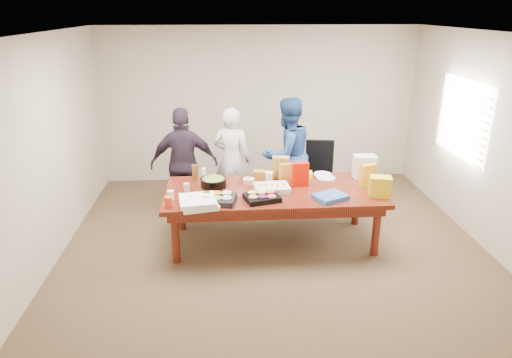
{
  "coord_description": "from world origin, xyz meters",
  "views": [
    {
      "loc": [
        -0.63,
        -5.48,
        2.97
      ],
      "look_at": [
        -0.22,
        0.1,
        0.87
      ],
      "focal_mm": 32.16,
      "sensor_mm": 36.0,
      "label": 1
    }
  ],
  "objects": [
    {
      "name": "plate_b",
      "position": [
        0.75,
        0.52,
        0.76
      ],
      "size": [
        0.26,
        0.26,
        0.02
      ],
      "primitive_type": "cylinder",
      "rotation": [
        0.0,
        0.0,
        0.04
      ],
      "color": "white",
      "rests_on": "conference_table"
    },
    {
      "name": "window_panel",
      "position": [
        2.72,
        0.6,
        1.5
      ],
      "size": [
        0.03,
        1.4,
        1.1
      ],
      "primitive_type": "cube",
      "color": "white",
      "rests_on": "wall_right"
    },
    {
      "name": "chip_bag_blue",
      "position": [
        0.66,
        -0.35,
        0.78
      ],
      "size": [
        0.46,
        0.42,
        0.06
      ],
      "primitive_type": "cube",
      "rotation": [
        0.0,
        0.0,
        0.45
      ],
      "color": "#2F58A4",
      "rests_on": "conference_table"
    },
    {
      "name": "office_chair",
      "position": [
        0.84,
        0.98,
        0.51
      ],
      "size": [
        0.59,
        0.59,
        1.02
      ],
      "primitive_type": "cube",
      "rotation": [
        0.0,
        0.0,
        -0.13
      ],
      "color": "black",
      "rests_on": "floor"
    },
    {
      "name": "pizza_box_upper",
      "position": [
        -0.96,
        -0.45,
        0.82
      ],
      "size": [
        0.48,
        0.48,
        0.05
      ],
      "primitive_type": "cube",
      "rotation": [
        0.0,
        0.0,
        0.14
      ],
      "color": "white",
      "rests_on": "pizza_box_lower"
    },
    {
      "name": "red_cup",
      "position": [
        -1.3,
        -0.45,
        0.81
      ],
      "size": [
        0.11,
        0.11,
        0.13
      ],
      "primitive_type": "cylinder",
      "rotation": [
        0.0,
        0.0,
        0.17
      ],
      "color": "red",
      "rests_on": "conference_table"
    },
    {
      "name": "veggie_tray",
      "position": [
        -0.73,
        -0.34,
        0.78
      ],
      "size": [
        0.51,
        0.43,
        0.07
      ],
      "primitive_type": "cube",
      "rotation": [
        0.0,
        0.0,
        -0.2
      ],
      "color": "black",
      "rests_on": "conference_table"
    },
    {
      "name": "banana_bunch",
      "position": [
        0.47,
        0.45,
        0.79
      ],
      "size": [
        0.24,
        0.15,
        0.08
      ],
      "primitive_type": "cube",
      "rotation": [
        0.0,
        0.0,
        -0.09
      ],
      "color": "#F8F430",
      "rests_on": "conference_table"
    },
    {
      "name": "ceiling",
      "position": [
        0.0,
        0.0,
        2.71
      ],
      "size": [
        5.5,
        5.0,
        0.02
      ],
      "primitive_type": "cube",
      "color": "white",
      "rests_on": "wall_back"
    },
    {
      "name": "window_blinds",
      "position": [
        2.68,
        0.6,
        1.5
      ],
      "size": [
        0.04,
        1.36,
        1.0
      ],
      "primitive_type": "cube",
      "color": "beige",
      "rests_on": "wall_right"
    },
    {
      "name": "pizza_box_lower",
      "position": [
        -0.94,
        -0.44,
        0.77
      ],
      "size": [
        0.5,
        0.5,
        0.05
      ],
      "primitive_type": "cube",
      "rotation": [
        0.0,
        0.0,
        0.21
      ],
      "color": "white",
      "rests_on": "conference_table"
    },
    {
      "name": "dip_bowl_b",
      "position": [
        -0.31,
        0.27,
        0.78
      ],
      "size": [
        0.2,
        0.2,
        0.06
      ],
      "primitive_type": "cylinder",
      "rotation": [
        0.0,
        0.0,
        -0.31
      ],
      "color": "beige",
      "rests_on": "conference_table"
    },
    {
      "name": "sheet_cake",
      "position": [
        -0.03,
        -0.03,
        0.79
      ],
      "size": [
        0.46,
        0.36,
        0.08
      ],
      "primitive_type": "cube",
      "rotation": [
        0.0,
        0.0,
        0.08
      ],
      "color": "silver",
      "rests_on": "conference_table"
    },
    {
      "name": "wall_front",
      "position": [
        0.0,
        -2.5,
        1.35
      ],
      "size": [
        5.5,
        0.04,
        2.7
      ],
      "primitive_type": "cube",
      "color": "beige",
      "rests_on": "floor"
    },
    {
      "name": "ranch_bottle",
      "position": [
        -0.91,
        0.34,
        0.85
      ],
      "size": [
        0.08,
        0.08,
        0.2
      ],
      "primitive_type": "cylinder",
      "rotation": [
        0.0,
        0.0,
        -0.32
      ],
      "color": "beige",
      "rests_on": "conference_table"
    },
    {
      "name": "dip_bowl_a",
      "position": [
        0.37,
        0.29,
        0.78
      ],
      "size": [
        0.16,
        0.16,
        0.06
      ],
      "primitive_type": "cylinder",
      "rotation": [
        0.0,
        0.0,
        0.01
      ],
      "color": "beige",
      "rests_on": "conference_table"
    },
    {
      "name": "chip_bag_yellow",
      "position": [
        1.24,
        0.03,
        0.9
      ],
      "size": [
        0.22,
        0.15,
        0.31
      ],
      "primitive_type": "cube",
      "rotation": [
        0.0,
        0.0,
        0.34
      ],
      "color": "gold",
      "rests_on": "conference_table"
    },
    {
      "name": "fruit_tray",
      "position": [
        -0.18,
        -0.32,
        0.78
      ],
      "size": [
        0.48,
        0.41,
        0.06
      ],
      "primitive_type": "cube",
      "rotation": [
        0.0,
        0.0,
        0.26
      ],
      "color": "black",
      "rests_on": "conference_table"
    },
    {
      "name": "mustard_bottle",
      "position": [
        0.16,
        0.38,
        0.84
      ],
      "size": [
        0.07,
        0.07,
        0.18
      ],
      "primitive_type": "cylinder",
      "rotation": [
        0.0,
        0.0,
        -0.13
      ],
      "color": "yellow",
      "rests_on": "conference_table"
    },
    {
      "name": "clear_cup_a",
      "position": [
        -1.3,
        -0.22,
        0.81
      ],
      "size": [
        0.1,
        0.1,
        0.11
      ],
      "primitive_type": "cylinder",
      "rotation": [
        0.0,
        0.0,
        0.29
      ],
      "color": "white",
      "rests_on": "conference_table"
    },
    {
      "name": "clear_cup_b",
      "position": [
        -1.12,
        0.05,
        0.8
      ],
      "size": [
        0.08,
        0.08,
        0.1
      ],
      "primitive_type": "cylinder",
      "rotation": [
        0.0,
        0.0,
        -0.04
      ],
      "color": "silver",
      "rests_on": "conference_table"
    },
    {
      "name": "chip_bag_red",
      "position": [
        0.36,
        0.12,
        0.91
      ],
      "size": [
        0.23,
        0.11,
        0.32
      ],
      "primitive_type": "cube",
      "rotation": [
        0.0,
        0.0,
        0.1
      ],
      "color": "#C11400",
      "rests_on": "conference_table"
    },
    {
      "name": "bread_loaf",
      "position": [
        -0.09,
        0.42,
        0.81
      ],
      "size": [
        0.32,
        0.19,
        0.12
      ],
      "primitive_type": "cube",
      "rotation": [
        0.0,
        0.0,
        -0.2
      ],
      "color": "olive",
      "rests_on": "conference_table"
    },
    {
      "name": "grocery_bag_white",
      "position": [
        1.3,
        0.38,
        0.91
      ],
      "size": [
        0.3,
        0.21,
        0.31
      ],
      "primitive_type": "cube",
      "rotation": [
        0.0,
        0.0,
        -0.01
      ],
      "color": "white",
      "rests_on": "conference_table"
    },
    {
      "name": "grocery_bag_yellow",
      "position": [
        1.3,
        -0.3,
        0.88
      ],
      "size": [
        0.29,
        0.23,
        0.26
      ],
      "primitive_type": "cube",
      "rotation": [
        0.0,
        0.0,
        -0.23
      ],
      "color": "yellow",
      "rests_on": "conference_table"
    },
    {
      "name": "wall_left",
      "position": [
        -2.75,
        0.0,
        1.35
      ],
      "size": [
        0.04,
        5.0,
        2.7
      ],
      "primitive_type": "cube",
      "color": "beige",
      "rests_on": "floor"
    },
    {
      "name": "conference_table",
      "position": [
        0.0,
        0.0,
        0.38
      ],
      "size": [
        2.8,
        1.2,
        0.75
      ],
      "primitive_type": "cube",
      "color": "#4C1C0F",
      "rests_on": "floor"
    },
    {
      "name": "floor",
      "position": [
        0.0,
        0.0,
        -0.01
      ],
      "size": [
        5.5,
        5.0,
        0.02
      ],
      "primitive_type": "cube",
      "color": "#47301E",
      "rests_on": "ground"
    },
    {
      "name": "kraft_bag",
      "position": [
        0.14,
        0.46,
        0.9
      ],
      "size": [
        0.24,
        0.15,
        0.3
      ],
      "primitive_type": "cube",
      "rotation": [
        0.0,
        0.0,
        -0.09
      ],
      "color": "olive",
      "rests_on": "conference_table"
    },
    {
      "name": "wall_right",
      "position": [
        2.75,
        0.0,
        1.35
      ],
      "size": [
        0.04,
        5.0,
        2.7
      ],
      "primitive_type": "cube",
      "color": "beige",
      "rests_on": "floor"
    },
    {
      "name": "chip_bag_orange",
      "position": [
        0.19,
        0.28,
        0.88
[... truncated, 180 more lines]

